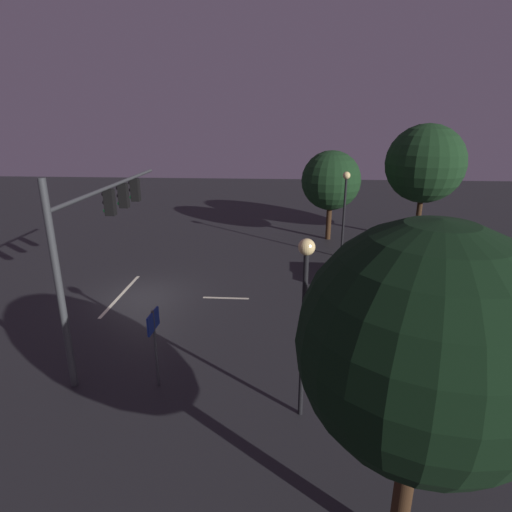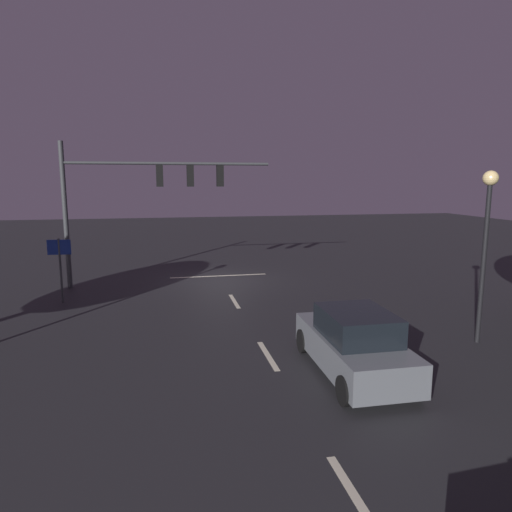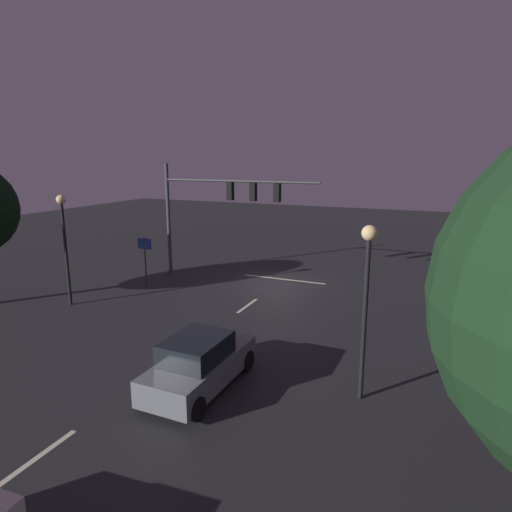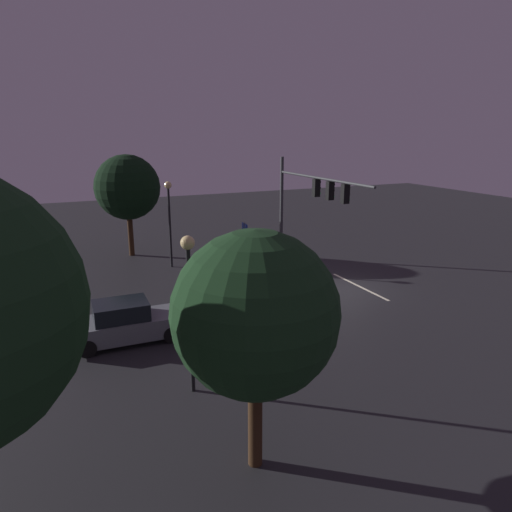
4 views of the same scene
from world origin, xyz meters
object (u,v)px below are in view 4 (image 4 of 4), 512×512
object	(u,v)px
car_approaching	(126,323)
street_lamp_left_kerb	(189,286)
tree_left_near	(255,314)
tree_right_near	(127,187)
route_sign	(245,234)
traffic_signal_assembly	(309,195)
street_lamp_right_kerb	(169,208)

from	to	relation	value
car_approaching	street_lamp_left_kerb	bearing A→B (deg)	-163.76
tree_left_near	tree_right_near	world-z (taller)	tree_right_near
car_approaching	route_sign	world-z (taller)	route_sign
car_approaching	route_sign	size ratio (longest dim) A/B	1.67
street_lamp_left_kerb	route_sign	xyz separation A→B (m)	(13.45, -7.49, -1.73)
route_sign	tree_right_near	world-z (taller)	tree_right_near
car_approaching	tree_left_near	size ratio (longest dim) A/B	0.72
street_lamp_left_kerb	tree_right_near	size ratio (longest dim) A/B	0.77
traffic_signal_assembly	street_lamp_left_kerb	xyz separation A→B (m)	(-10.15, 10.20, -0.99)
traffic_signal_assembly	route_sign	distance (m)	5.06
street_lamp_left_kerb	street_lamp_right_kerb	bearing A→B (deg)	-11.57
traffic_signal_assembly	street_lamp_right_kerb	bearing A→B (deg)	58.91
car_approaching	street_lamp_right_kerb	world-z (taller)	street_lamp_right_kerb
traffic_signal_assembly	tree_left_near	world-z (taller)	traffic_signal_assembly
tree_left_near	tree_right_near	xyz separation A→B (m)	(22.40, -0.75, 0.52)
car_approaching	street_lamp_left_kerb	world-z (taller)	street_lamp_left_kerb
car_approaching	street_lamp_left_kerb	distance (m)	5.65
street_lamp_right_kerb	tree_left_near	distance (m)	18.69
car_approaching	street_lamp_right_kerb	xyz separation A→B (m)	(9.82, -4.34, 2.90)
tree_left_near	tree_right_near	bearing A→B (deg)	-1.91
street_lamp_left_kerb	tree_right_near	xyz separation A→B (m)	(18.40, -1.19, 0.99)
car_approaching	tree_left_near	bearing A→B (deg)	-168.24
car_approaching	route_sign	bearing A→B (deg)	-45.35
traffic_signal_assembly	car_approaching	size ratio (longest dim) A/B	2.17
car_approaching	traffic_signal_assembly	bearing A→B (deg)	-64.75
street_lamp_left_kerb	tree_left_near	bearing A→B (deg)	-173.68
car_approaching	tree_right_near	distance (m)	14.45
car_approaching	tree_left_near	world-z (taller)	tree_left_near
traffic_signal_assembly	street_lamp_left_kerb	size ratio (longest dim) A/B	1.83
car_approaching	tree_right_near	xyz separation A→B (m)	(13.70, -2.56, 3.83)
tree_left_near	street_lamp_left_kerb	bearing A→B (deg)	6.32
traffic_signal_assembly	tree_left_near	bearing A→B (deg)	145.41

